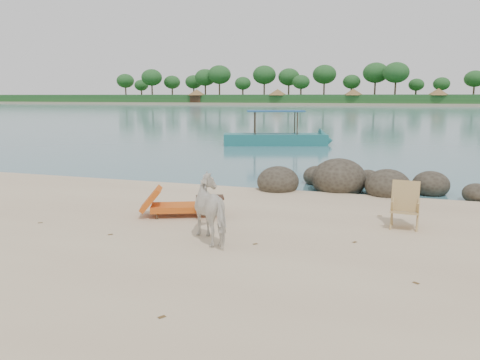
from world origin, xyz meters
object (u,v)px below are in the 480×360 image
object	(u,v)px
lounge_chair	(185,205)
boat_near	(275,116)
boulders	(351,182)
cow	(215,210)
deck_chair	(405,207)
side_table	(210,209)

from	to	relation	value
lounge_chair	boat_near	xyz separation A→B (m)	(-1.91, 16.68, 1.32)
boulders	cow	bearing A→B (deg)	-109.24
boat_near	deck_chair	bearing A→B (deg)	-85.51
boulders	lounge_chair	world-z (taller)	boulders
lounge_chair	deck_chair	size ratio (longest dim) A/B	2.02
deck_chair	lounge_chair	bearing A→B (deg)	-170.45
boulders	deck_chair	xyz separation A→B (m)	(1.42, -3.92, 0.25)
deck_chair	boat_near	bearing A→B (deg)	116.74
boulders	boat_near	xyz separation A→B (m)	(-5.29, 12.33, 1.38)
cow	boat_near	distance (m)	18.52
boulders	side_table	size ratio (longest dim) A/B	10.32
boulders	boat_near	size ratio (longest dim) A/B	0.97
cow	lounge_chair	xyz separation A→B (m)	(-1.32, 1.52, -0.32)
cow	side_table	size ratio (longest dim) A/B	2.36
boulders	side_table	distance (m)	5.19
cow	side_table	distance (m)	1.67
cow	deck_chair	xyz separation A→B (m)	(3.47, 1.96, -0.14)
side_table	deck_chair	distance (m)	4.19
lounge_chair	boat_near	world-z (taller)	boat_near
cow	side_table	xyz separation A→B (m)	(-0.69, 1.47, -0.37)
side_table	lounge_chair	size ratio (longest dim) A/B	0.32
cow	lounge_chair	distance (m)	2.04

